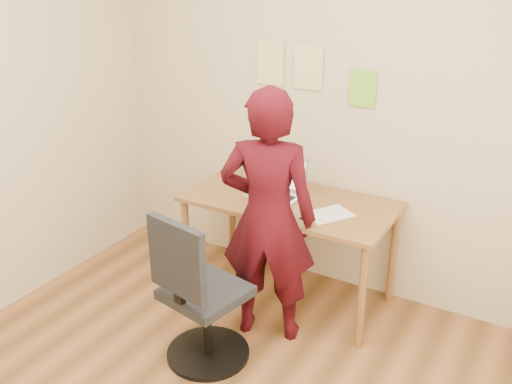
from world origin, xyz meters
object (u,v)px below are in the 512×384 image
Objects in this scene: phone at (306,215)px; person at (268,218)px; laptop at (277,188)px; office_chair at (198,302)px; desk at (289,212)px.

person is at bearing -133.59° from phone.
laptop is 0.22× the size of person.
laptop is at bearing -86.05° from person.
laptop is 0.37× the size of office_chair.
person reaches higher than laptop.
phone is at bearing -134.06° from person.
office_chair is at bearing -131.42° from phone.
person reaches higher than office_chair.
office_chair is (-0.32, -0.72, -0.33)m from phone.
office_chair is at bearing 49.35° from person.
phone is 0.08× the size of person.
laptop is 1.00m from office_chair.
phone reaches higher than desk.
office_chair is (-0.01, -0.93, -0.38)m from laptop.
phone is 0.29m from person.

